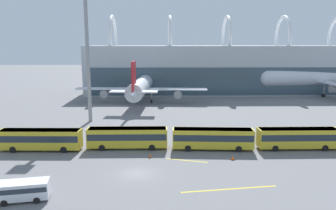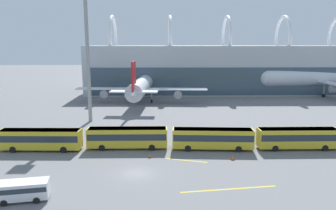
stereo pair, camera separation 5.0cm
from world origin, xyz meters
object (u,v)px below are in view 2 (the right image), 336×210
at_px(airliner_parked_remote, 315,78).
at_px(shuttle_bus_0, 40,138).
at_px(traffic_cone_0, 150,155).
at_px(shuttle_bus_3, 298,137).
at_px(floodlight_mast, 87,45).
at_px(airliner_at_gate_far, 142,86).
at_px(traffic_cone_1, 233,158).
at_px(shuttle_bus_1, 127,137).
at_px(service_van_foreground, 22,189).
at_px(shuttle_bus_2, 213,138).

distance_m(airliner_parked_remote, shuttle_bus_0, 87.76).
bearing_deg(airliner_parked_remote, traffic_cone_0, 45.95).
distance_m(shuttle_bus_0, shuttle_bus_3, 41.06).
height_order(shuttle_bus_3, floodlight_mast, floodlight_mast).
height_order(airliner_at_gate_far, shuttle_bus_0, airliner_at_gate_far).
bearing_deg(floodlight_mast, traffic_cone_1, -43.35).
bearing_deg(shuttle_bus_0, shuttle_bus_1, 4.62).
distance_m(airliner_at_gate_far, shuttle_bus_0, 44.88).
relative_size(airliner_parked_remote, shuttle_bus_0, 2.86).
xyz_separation_m(airliner_at_gate_far, service_van_foreground, (-9.25, -59.75, -3.48)).
height_order(service_van_foreground, traffic_cone_1, service_van_foreground).
bearing_deg(shuttle_bus_3, shuttle_bus_2, 179.51).
height_order(shuttle_bus_2, traffic_cone_1, shuttle_bus_2).
height_order(shuttle_bus_3, service_van_foreground, shuttle_bus_3).
relative_size(shuttle_bus_1, traffic_cone_1, 20.31).
distance_m(airliner_parked_remote, shuttle_bus_1, 76.96).
height_order(shuttle_bus_3, traffic_cone_1, shuttle_bus_3).
bearing_deg(airliner_parked_remote, airliner_at_gate_far, 9.21).
bearing_deg(airliner_parked_remote, floodlight_mast, 25.39).
height_order(airliner_parked_remote, floodlight_mast, floodlight_mast).
xyz_separation_m(shuttle_bus_2, service_van_foreground, (-23.22, -16.99, -0.70)).
distance_m(shuttle_bus_0, traffic_cone_1, 30.06).
height_order(shuttle_bus_0, shuttle_bus_3, same).
distance_m(shuttle_bus_1, traffic_cone_0, 6.13).
distance_m(shuttle_bus_2, shuttle_bus_3, 13.69).
height_order(shuttle_bus_0, shuttle_bus_2, same).
bearing_deg(shuttle_bus_1, shuttle_bus_0, -177.13).
distance_m(airliner_at_gate_far, traffic_cone_1, 50.49).
relative_size(shuttle_bus_2, traffic_cone_0, 17.43).
bearing_deg(traffic_cone_1, service_van_foreground, -154.51).
relative_size(airliner_parked_remote, shuttle_bus_2, 2.85).
height_order(shuttle_bus_1, service_van_foreground, shuttle_bus_1).
xyz_separation_m(airliner_at_gate_far, traffic_cone_0, (4.06, -46.54, -4.40)).
height_order(service_van_foreground, floodlight_mast, floodlight_mast).
height_order(airliner_parked_remote, shuttle_bus_2, airliner_parked_remote).
bearing_deg(traffic_cone_0, traffic_cone_1, -5.02).
bearing_deg(traffic_cone_1, airliner_parked_remote, 56.46).
bearing_deg(service_van_foreground, shuttle_bus_0, -86.44).
bearing_deg(shuttle_bus_1, traffic_cone_0, -50.63).
relative_size(airliner_at_gate_far, airliner_parked_remote, 1.06).
bearing_deg(airliner_parked_remote, shuttle_bus_0, 35.70).
relative_size(shuttle_bus_0, shuttle_bus_1, 1.00).
xyz_separation_m(shuttle_bus_3, floodlight_mast, (-37.44, 19.71, 14.48)).
bearing_deg(shuttle_bus_2, shuttle_bus_0, -176.78).
bearing_deg(floodlight_mast, shuttle_bus_0, -100.41).
bearing_deg(floodlight_mast, service_van_foreground, -89.17).
distance_m(shuttle_bus_3, traffic_cone_0, 23.95).
bearing_deg(shuttle_bus_2, shuttle_bus_3, 3.19).
bearing_deg(shuttle_bus_3, shuttle_bus_1, 177.94).
bearing_deg(airliner_at_gate_far, shuttle_bus_3, -143.29).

